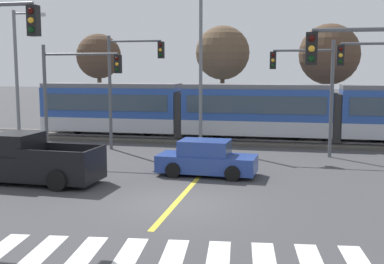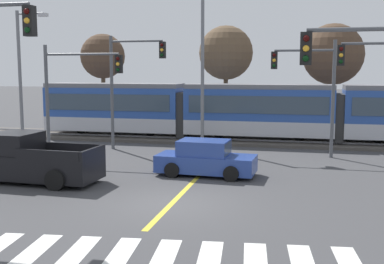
{
  "view_description": "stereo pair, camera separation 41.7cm",
  "coord_description": "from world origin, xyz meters",
  "px_view_note": "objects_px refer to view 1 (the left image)",
  "views": [
    {
      "loc": [
        3.84,
        -15.29,
        4.52
      ],
      "look_at": [
        -0.8,
        6.59,
        1.6
      ],
      "focal_mm": 45.0,
      "sensor_mm": 36.0,
      "label": 1
    },
    {
      "loc": [
        4.24,
        -15.2,
        4.52
      ],
      "look_at": [
        -0.8,
        6.59,
        1.6
      ],
      "focal_mm": 45.0,
      "sensor_mm": 36.0,
      "label": 2
    }
  ],
  "objects_px": {
    "street_lamp_centre": "(204,61)",
    "bare_tree_far_west": "(99,57)",
    "light_rail_tram": "(256,109)",
    "sedan_crossing": "(207,159)",
    "traffic_light_mid_left": "(71,83)",
    "bare_tree_east": "(329,55)",
    "traffic_light_far_left": "(127,75)",
    "street_lamp_west": "(19,68)",
    "traffic_light_far_right": "(311,82)",
    "pickup_truck": "(31,162)",
    "bare_tree_west": "(223,53)"
  },
  "relations": [
    {
      "from": "sedan_crossing",
      "to": "street_lamp_centre",
      "type": "distance_m",
      "value": 8.7
    },
    {
      "from": "traffic_light_far_left",
      "to": "bare_tree_far_west",
      "type": "height_order",
      "value": "bare_tree_far_west"
    },
    {
      "from": "traffic_light_mid_left",
      "to": "bare_tree_east",
      "type": "bearing_deg",
      "value": 41.99
    },
    {
      "from": "traffic_light_far_right",
      "to": "street_lamp_west",
      "type": "xyz_separation_m",
      "value": [
        -17.17,
        1.06,
        0.68
      ]
    },
    {
      "from": "light_rail_tram",
      "to": "pickup_truck",
      "type": "height_order",
      "value": "light_rail_tram"
    },
    {
      "from": "traffic_light_far_left",
      "to": "street_lamp_centre",
      "type": "relative_size",
      "value": 0.72
    },
    {
      "from": "street_lamp_west",
      "to": "traffic_light_far_right",
      "type": "bearing_deg",
      "value": -3.53
    },
    {
      "from": "traffic_light_mid_left",
      "to": "bare_tree_far_west",
      "type": "xyz_separation_m",
      "value": [
        -3.49,
        11.91,
        1.64
      ]
    },
    {
      "from": "bare_tree_far_west",
      "to": "traffic_light_mid_left",
      "type": "bearing_deg",
      "value": -73.66
    },
    {
      "from": "street_lamp_centre",
      "to": "bare_tree_east",
      "type": "relative_size",
      "value": 1.16
    },
    {
      "from": "street_lamp_centre",
      "to": "traffic_light_far_right",
      "type": "bearing_deg",
      "value": -17.48
    },
    {
      "from": "traffic_light_far_left",
      "to": "street_lamp_west",
      "type": "xyz_separation_m",
      "value": [
        -7.24,
        1.02,
        0.36
      ]
    },
    {
      "from": "pickup_truck",
      "to": "street_lamp_centre",
      "type": "height_order",
      "value": "street_lamp_centre"
    },
    {
      "from": "light_rail_tram",
      "to": "street_lamp_west",
      "type": "relative_size",
      "value": 3.49
    },
    {
      "from": "traffic_light_far_left",
      "to": "bare_tree_east",
      "type": "bearing_deg",
      "value": 38.74
    },
    {
      "from": "pickup_truck",
      "to": "traffic_light_far_left",
      "type": "relative_size",
      "value": 0.86
    },
    {
      "from": "street_lamp_west",
      "to": "bare_tree_west",
      "type": "xyz_separation_m",
      "value": [
        11.22,
        8.35,
        1.11
      ]
    },
    {
      "from": "light_rail_tram",
      "to": "sedan_crossing",
      "type": "relative_size",
      "value": 6.54
    },
    {
      "from": "bare_tree_east",
      "to": "pickup_truck",
      "type": "bearing_deg",
      "value": -125.56
    },
    {
      "from": "traffic_light_far_right",
      "to": "street_lamp_west",
      "type": "distance_m",
      "value": 17.22
    },
    {
      "from": "sedan_crossing",
      "to": "bare_tree_east",
      "type": "height_order",
      "value": "bare_tree_east"
    },
    {
      "from": "pickup_truck",
      "to": "street_lamp_west",
      "type": "xyz_separation_m",
      "value": [
        -6.13,
        9.4,
        3.73
      ]
    },
    {
      "from": "street_lamp_west",
      "to": "street_lamp_centre",
      "type": "xyz_separation_m",
      "value": [
        11.23,
        0.81,
        0.42
      ]
    },
    {
      "from": "traffic_light_far_right",
      "to": "bare_tree_far_west",
      "type": "xyz_separation_m",
      "value": [
        -15.38,
        9.07,
        1.57
      ]
    },
    {
      "from": "traffic_light_mid_left",
      "to": "street_lamp_west",
      "type": "bearing_deg",
      "value": 143.61
    },
    {
      "from": "traffic_light_far_right",
      "to": "street_lamp_west",
      "type": "bearing_deg",
      "value": 176.47
    },
    {
      "from": "light_rail_tram",
      "to": "traffic_light_far_right",
      "type": "height_order",
      "value": "traffic_light_far_right"
    },
    {
      "from": "bare_tree_east",
      "to": "sedan_crossing",
      "type": "bearing_deg",
      "value": -111.85
    },
    {
      "from": "pickup_truck",
      "to": "bare_tree_far_west",
      "type": "distance_m",
      "value": 18.53
    },
    {
      "from": "pickup_truck",
      "to": "bare_tree_far_west",
      "type": "height_order",
      "value": "bare_tree_far_west"
    },
    {
      "from": "bare_tree_west",
      "to": "bare_tree_east",
      "type": "height_order",
      "value": "bare_tree_west"
    },
    {
      "from": "street_lamp_centre",
      "to": "bare_tree_far_west",
      "type": "relative_size",
      "value": 1.23
    },
    {
      "from": "traffic_light_far_right",
      "to": "street_lamp_centre",
      "type": "bearing_deg",
      "value": 162.52
    },
    {
      "from": "light_rail_tram",
      "to": "pickup_truck",
      "type": "xyz_separation_m",
      "value": [
        -7.97,
        -12.74,
        -1.2
      ]
    },
    {
      "from": "sedan_crossing",
      "to": "traffic_light_mid_left",
      "type": "height_order",
      "value": "traffic_light_mid_left"
    },
    {
      "from": "sedan_crossing",
      "to": "bare_tree_far_west",
      "type": "bearing_deg",
      "value": 126.87
    },
    {
      "from": "light_rail_tram",
      "to": "sedan_crossing",
      "type": "xyz_separation_m",
      "value": [
        -1.34,
        -9.94,
        -1.35
      ]
    },
    {
      "from": "street_lamp_west",
      "to": "bare_tree_west",
      "type": "height_order",
      "value": "street_lamp_west"
    },
    {
      "from": "light_rail_tram",
      "to": "bare_tree_east",
      "type": "relative_size",
      "value": 3.67
    },
    {
      "from": "sedan_crossing",
      "to": "bare_tree_east",
      "type": "bearing_deg",
      "value": 68.15
    },
    {
      "from": "bare_tree_far_west",
      "to": "bare_tree_west",
      "type": "distance_m",
      "value": 9.43
    },
    {
      "from": "traffic_light_mid_left",
      "to": "bare_tree_west",
      "type": "relative_size",
      "value": 0.75
    },
    {
      "from": "traffic_light_mid_left",
      "to": "traffic_light_far_left",
      "type": "bearing_deg",
      "value": 55.82
    },
    {
      "from": "light_rail_tram",
      "to": "traffic_light_far_left",
      "type": "height_order",
      "value": "traffic_light_far_left"
    },
    {
      "from": "traffic_light_far_right",
      "to": "street_lamp_west",
      "type": "relative_size",
      "value": 0.75
    },
    {
      "from": "pickup_truck",
      "to": "traffic_light_far_left",
      "type": "xyz_separation_m",
      "value": [
        1.12,
        8.38,
        3.37
      ]
    },
    {
      "from": "sedan_crossing",
      "to": "traffic_light_far_right",
      "type": "height_order",
      "value": "traffic_light_far_right"
    },
    {
      "from": "street_lamp_west",
      "to": "bare_tree_east",
      "type": "bearing_deg",
      "value": 23.59
    },
    {
      "from": "traffic_light_far_right",
      "to": "bare_tree_far_west",
      "type": "bearing_deg",
      "value": 149.46
    },
    {
      "from": "traffic_light_far_left",
      "to": "bare_tree_east",
      "type": "height_order",
      "value": "bare_tree_east"
    }
  ]
}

